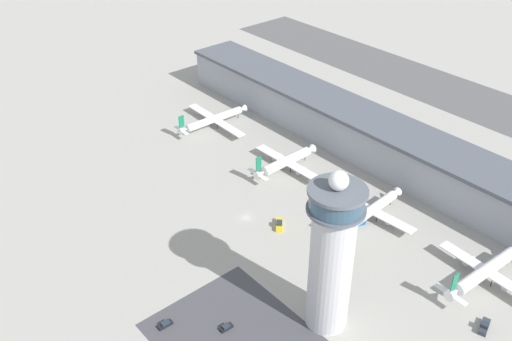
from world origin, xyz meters
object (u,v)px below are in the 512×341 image
Objects in this scene: service_truck_baggage at (279,224)px; car_white_wagon at (226,327)px; airplane_gate_charlie at (371,211)px; airplane_gate_alpha at (214,119)px; airplane_gate_delta at (486,271)px; service_truck_catering at (484,327)px; service_truck_fuel at (357,222)px; airplane_gate_bravo at (286,162)px; control_tower at (332,255)px; car_grey_coupe at (165,324)px.

service_truck_baggage is 1.62× the size of car_white_wagon.
car_white_wagon is at bearing -84.67° from airplane_gate_charlie.
car_white_wagon is at bearing -35.41° from airplane_gate_alpha.
airplane_gate_delta reaches higher than service_truck_catering.
airplane_gate_bravo is at bearing 172.67° from service_truck_fuel.
airplane_gate_charlie is 5.30× the size of service_truck_baggage.
airplane_gate_charlie is 0.95× the size of airplane_gate_delta.
car_white_wagon is (52.99, -73.84, -3.48)m from airplane_gate_bravo.
control_tower is 39.45m from car_white_wagon.
control_tower is 53.42m from service_truck_baggage.
airplane_gate_charlie is (97.11, 0.55, -0.12)m from airplane_gate_alpha.
service_truck_catering is (103.02, -15.37, -3.08)m from airplane_gate_bravo.
airplane_gate_delta is at bearing 121.70° from service_truck_catering.
airplane_gate_alpha is at bearing 179.85° from airplane_gate_bravo.
car_white_wagon is (-16.99, -25.02, -25.33)m from control_tower.
car_white_wagon is (-38.96, -76.40, -4.07)m from airplane_gate_delta.
control_tower is at bearing -25.15° from service_truck_baggage.
airplane_gate_charlie reaches higher than airplane_gate_alpha.
airplane_gate_alpha reaches higher than service_truck_baggage.
airplane_gate_delta is at bearing 2.34° from airplane_gate_charlie.
service_truck_baggage reaches higher than car_white_wagon.
service_truck_baggage is 51.97m from car_white_wagon.
service_truck_baggage is at bearing -122.65° from airplane_gate_charlie.
service_truck_baggage is 1.45× the size of car_grey_coupe.
airplane_gate_alpha is at bearing 174.26° from service_truck_catering.
car_grey_coupe is 18.39m from car_white_wagon.
service_truck_baggage is at bearing -154.21° from airplane_gate_delta.
service_truck_catering is at bearing 49.45° from car_white_wagon.
service_truck_baggage is (-75.83, -13.36, 0.06)m from service_truck_catering.
control_tower is 12.66× the size of car_white_wagon.
airplane_gate_delta is 9.03× the size of car_white_wagon.
airplane_gate_charlie is at bearing 164.27° from service_truck_catering.
car_grey_coupe is at bearing -131.24° from service_truck_catering.
service_truck_catering reaches higher than car_grey_coupe.
airplane_gate_delta is 5.58× the size of service_truck_baggage.
service_truck_fuel is 1.57× the size of car_white_wagon.
airplane_gate_charlie is at bearing 0.33° from airplane_gate_alpha.
service_truck_fuel is 1.41× the size of car_grey_coupe.
control_tower is 55.52m from service_truck_fuel.
service_truck_fuel reaches higher than service_truck_catering.
control_tower reaches higher than car_grey_coupe.
airplane_gate_delta is (21.97, 51.38, -21.26)m from control_tower.
service_truck_catering is (154.09, -15.50, -3.03)m from airplane_gate_alpha.
airplane_gate_charlie is at bearing -177.66° from airplane_gate_delta.
service_truck_catering is (33.04, 33.45, -24.93)m from control_tower.
car_grey_coupe is at bearing -77.43° from service_truck_baggage.
car_white_wagon is at bearing -54.34° from airplane_gate_bravo.
service_truck_fuel is at bearing -3.53° from airplane_gate_alpha.
airplane_gate_alpha is at bearing 159.76° from service_truck_baggage.
control_tower is 132.40m from airplane_gate_alpha.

